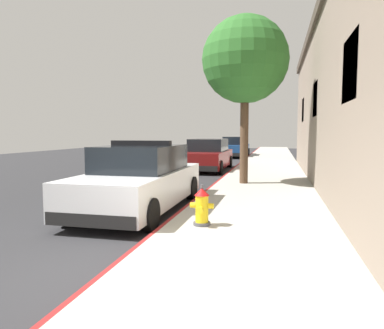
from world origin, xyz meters
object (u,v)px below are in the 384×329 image
parked_car_dark_far (235,147)px  street_tree (245,60)px  fire_hydrant (202,207)px  police_cruiser (141,179)px  parked_car_silver_ahead (208,155)px

parked_car_dark_far → street_tree: 15.99m
street_tree → fire_hydrant: bearing=-92.3°
fire_hydrant → street_tree: bearing=87.7°
fire_hydrant → street_tree: (0.24, 5.84, 3.75)m
street_tree → police_cruiser: bearing=-116.6°
police_cruiser → parked_car_dark_far: (0.03, 19.64, -0.00)m
parked_car_dark_far → parked_car_silver_ahead: bearing=-91.0°
fire_hydrant → street_tree: size_ratio=0.14×
police_cruiser → parked_car_dark_far: size_ratio=1.00×
fire_hydrant → parked_car_dark_far: bearing=94.9°
parked_car_dark_far → street_tree: street_tree is taller
police_cruiser → fire_hydrant: police_cruiser is taller
parked_car_silver_ahead → street_tree: bearing=-67.1°
police_cruiser → parked_car_silver_ahead: bearing=90.9°
parked_car_dark_far → fire_hydrant: parked_car_dark_far is taller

